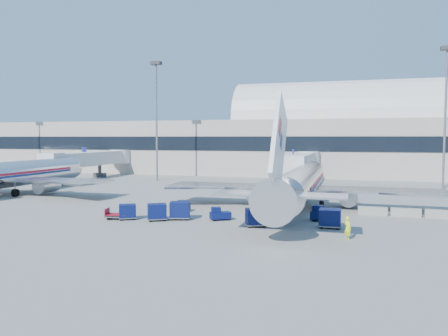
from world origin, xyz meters
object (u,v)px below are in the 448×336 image
(jetbridge_mid, at_px, (94,159))
(cart_solo_near, at_px, (256,217))
(tug_right, at_px, (322,214))
(barrier_near, at_px, (373,211))
(cart_open_red, at_px, (117,215))
(barrier_far, at_px, (440,214))
(jetbridge_near, at_px, (303,162))
(airliner_main, at_px, (300,183))
(tug_left, at_px, (183,207))
(cart_train_b, at_px, (157,212))
(airliner_mid, at_px, (5,175))
(barrier_mid, at_px, (406,212))
(mast_west, at_px, (156,103))
(cart_train_a, at_px, (180,210))
(mast_east, at_px, (446,96))
(cart_solo_far, at_px, (330,218))
(ramp_worker, at_px, (348,228))
(tug_lead, at_px, (219,214))
(cart_train_c, at_px, (127,211))

(jetbridge_mid, bearing_deg, cart_solo_near, -42.44)
(tug_right, bearing_deg, barrier_near, 54.80)
(cart_solo_near, xyz_separation_m, cart_open_red, (-14.30, -0.37, -0.51))
(jetbridge_mid, xyz_separation_m, barrier_far, (59.00, -28.81, -3.48))
(jetbridge_near, distance_m, jetbridge_mid, 42.00)
(airliner_main, xyz_separation_m, tug_left, (-12.19, -6.32, -2.31))
(barrier_near, relative_size, cart_train_b, 1.27)
(airliner_mid, height_order, cart_train_b, airliner_mid)
(airliner_mid, xyz_separation_m, cart_train_b, (29.20, -11.69, -2.03))
(barrier_mid, height_order, cart_solo_near, cart_solo_near)
(jetbridge_mid, relative_size, tug_left, 13.31)
(barrier_far, bearing_deg, cart_solo_near, -151.67)
(mast_west, distance_m, tug_left, 39.12)
(airliner_mid, relative_size, cart_train_a, 15.64)
(jetbridge_near, distance_m, tug_left, 34.22)
(barrier_mid, xyz_separation_m, barrier_far, (3.30, 0.00, 0.00))
(mast_west, distance_m, barrier_far, 54.58)
(mast_east, relative_size, cart_solo_far, 11.05)
(tug_left, height_order, ramp_worker, ramp_worker)
(cart_solo_near, distance_m, ramp_worker, 8.72)
(tug_left, height_order, cart_train_b, cart_train_b)
(barrier_near, xyz_separation_m, tug_right, (-4.93, -4.96, 0.27))
(jetbridge_near, bearing_deg, mast_east, -2.07)
(barrier_far, distance_m, tug_lead, 22.67)
(airliner_mid, xyz_separation_m, barrier_near, (50.00, -2.51, -2.48))
(barrier_near, height_order, cart_train_b, cart_train_b)
(jetbridge_mid, xyz_separation_m, cart_train_c, (28.48, -38.30, -3.11))
(mast_east, bearing_deg, jetbridge_mid, 179.28)
(airliner_main, distance_m, tug_right, 8.37)
(tug_right, relative_size, ramp_worker, 1.36)
(jetbridge_near, height_order, mast_east, mast_east)
(cart_solo_near, bearing_deg, tug_left, 124.63)
(cart_solo_near, xyz_separation_m, ramp_worker, (8.20, -2.96, 0.05))
(jetbridge_mid, distance_m, cart_train_a, 49.93)
(mast_west, height_order, mast_east, same)
(barrier_mid, distance_m, barrier_far, 3.30)
(mast_west, height_order, cart_solo_far, mast_west)
(airliner_mid, distance_m, mast_west, 30.57)
(barrier_mid, relative_size, tug_lead, 1.32)
(jetbridge_near, relative_size, cart_solo_far, 13.44)
(barrier_mid, bearing_deg, mast_west, 145.86)
(jetbridge_mid, distance_m, barrier_near, 59.90)
(barrier_far, xyz_separation_m, tug_left, (-26.79, -3.82, 0.16))
(mast_west, distance_m, cart_train_a, 43.10)
(jetbridge_near, relative_size, barrier_near, 9.17)
(tug_lead, height_order, tug_right, tug_right)
(cart_open_red, bearing_deg, cart_solo_near, -9.94)
(cart_solo_far, bearing_deg, cart_train_c, -174.36)
(mast_west, height_order, tug_right, mast_west)
(airliner_main, bearing_deg, jetbridge_mid, 149.36)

